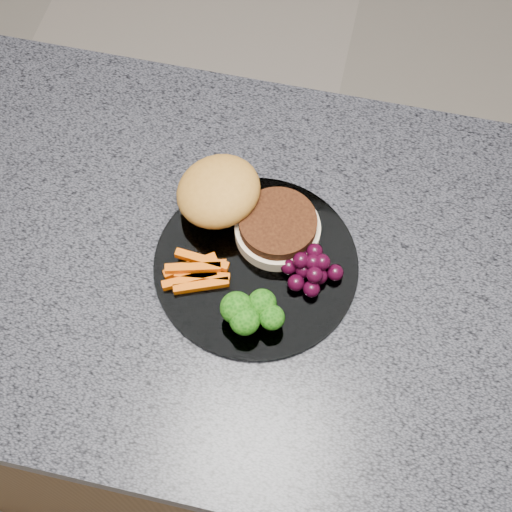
{
  "coord_description": "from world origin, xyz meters",
  "views": [
    {
      "loc": [
        0.07,
        -0.4,
        1.71
      ],
      "look_at": [
        -0.02,
        0.0,
        0.93
      ],
      "focal_mm": 50.0,
      "sensor_mm": 36.0,
      "label": 1
    }
  ],
  "objects_px": {
    "island_cabinet": "(267,381)",
    "burger": "(239,206)",
    "plate": "(256,264)",
    "grape_bunch": "(310,267)"
  },
  "relations": [
    {
      "from": "island_cabinet",
      "to": "burger",
      "type": "relative_size",
      "value": 6.07
    },
    {
      "from": "plate",
      "to": "grape_bunch",
      "type": "bearing_deg",
      "value": 2.02
    },
    {
      "from": "burger",
      "to": "grape_bunch",
      "type": "bearing_deg",
      "value": -27.71
    },
    {
      "from": "island_cabinet",
      "to": "burger",
      "type": "bearing_deg",
      "value": 131.68
    },
    {
      "from": "burger",
      "to": "island_cabinet",
      "type": "bearing_deg",
      "value": -45.85
    },
    {
      "from": "burger",
      "to": "grape_bunch",
      "type": "height_order",
      "value": "burger"
    },
    {
      "from": "plate",
      "to": "grape_bunch",
      "type": "relative_size",
      "value": 3.28
    },
    {
      "from": "island_cabinet",
      "to": "plate",
      "type": "bearing_deg",
      "value": 178.62
    },
    {
      "from": "island_cabinet",
      "to": "burger",
      "type": "xyz_separation_m",
      "value": [
        -0.06,
        0.06,
        0.5
      ]
    },
    {
      "from": "island_cabinet",
      "to": "grape_bunch",
      "type": "height_order",
      "value": "grape_bunch"
    }
  ]
}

